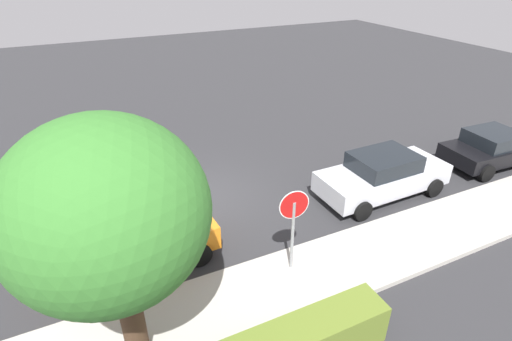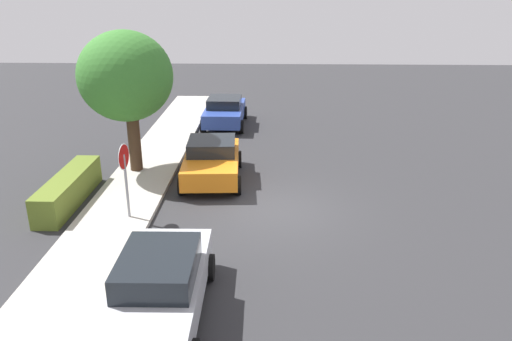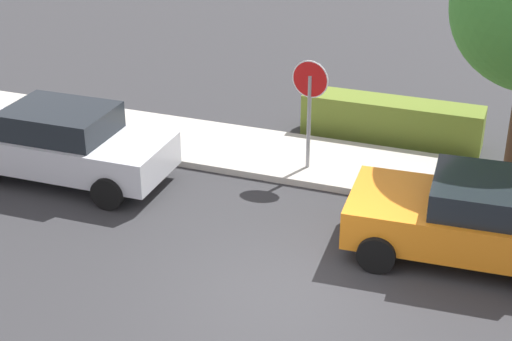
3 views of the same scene
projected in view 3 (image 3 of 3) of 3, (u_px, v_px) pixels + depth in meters
ground_plane at (283, 297)px, 12.25m from camera, size 60.00×60.00×0.00m
sidewalk_curb at (357, 168)px, 16.29m from camera, size 32.00×2.24×0.14m
stop_sign at (310, 98)px, 15.51m from camera, size 0.76×0.11×2.42m
parked_car_orange at (470, 217)px, 13.05m from camera, size 4.00×2.30×1.45m
parked_car_silver at (61, 143)px, 15.72m from camera, size 4.50×2.04×1.52m
front_yard_hedge at (391, 120)px, 17.57m from camera, size 4.02×0.82×0.94m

